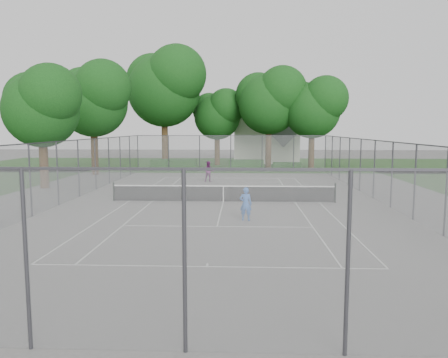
{
  "coord_description": "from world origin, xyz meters",
  "views": [
    {
      "loc": [
        1.05,
        -24.82,
        4.24
      ],
      "look_at": [
        0.0,
        1.0,
        1.2
      ],
      "focal_mm": 35.0,
      "sensor_mm": 36.0,
      "label": 1
    }
  ],
  "objects_px": {
    "tennis_net": "(223,193)",
    "woman_player": "(209,172)",
    "girl_player": "(246,204)",
    "house": "(266,131)"
  },
  "relations": [
    {
      "from": "house",
      "to": "tennis_net",
      "type": "bearing_deg",
      "value": -97.8
    },
    {
      "from": "tennis_net",
      "to": "woman_player",
      "type": "height_order",
      "value": "woman_player"
    },
    {
      "from": "house",
      "to": "girl_player",
      "type": "bearing_deg",
      "value": -94.6
    },
    {
      "from": "tennis_net",
      "to": "woman_player",
      "type": "distance_m",
      "value": 9.42
    },
    {
      "from": "tennis_net",
      "to": "house",
      "type": "distance_m",
      "value": 29.67
    },
    {
      "from": "girl_player",
      "to": "woman_player",
      "type": "relative_size",
      "value": 0.95
    },
    {
      "from": "tennis_net",
      "to": "girl_player",
      "type": "xyz_separation_m",
      "value": [
        1.25,
        -5.05,
        0.26
      ]
    },
    {
      "from": "tennis_net",
      "to": "woman_player",
      "type": "bearing_deg",
      "value": 99.3
    },
    {
      "from": "girl_player",
      "to": "woman_player",
      "type": "distance_m",
      "value": 14.61
    },
    {
      "from": "tennis_net",
      "to": "girl_player",
      "type": "bearing_deg",
      "value": -76.16
    }
  ]
}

